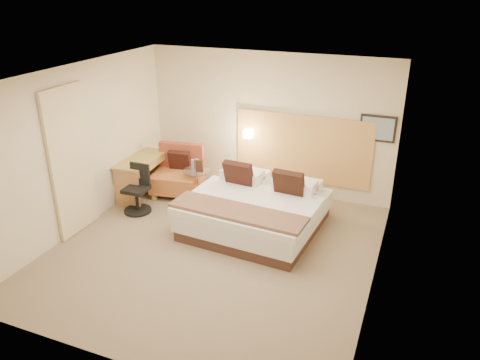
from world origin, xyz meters
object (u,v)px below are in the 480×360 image
at_px(lounge_chair, 178,175).
at_px(desk_chair, 138,193).
at_px(side_table, 197,183).
at_px(desk, 143,166).
at_px(bed, 256,210).

relative_size(lounge_chair, desk_chair, 1.16).
bearing_deg(side_table, desk, -167.78).
relative_size(bed, lounge_chair, 2.22).
relative_size(bed, side_table, 3.83).
xyz_separation_m(bed, lounge_chair, (-1.89, 0.75, 0.04)).
distance_m(lounge_chair, desk, 0.70).
height_order(bed, side_table, bed).
distance_m(bed, desk_chair, 2.20).
bearing_deg(desk_chair, desk, 113.91).
height_order(bed, lounge_chair, bed).
xyz_separation_m(lounge_chair, side_table, (0.47, -0.11, -0.05)).
height_order(bed, desk, bed).
bearing_deg(bed, desk_chair, -174.38).
bearing_deg(side_table, desk_chair, -131.67).
xyz_separation_m(bed, side_table, (-1.42, 0.64, -0.01)).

